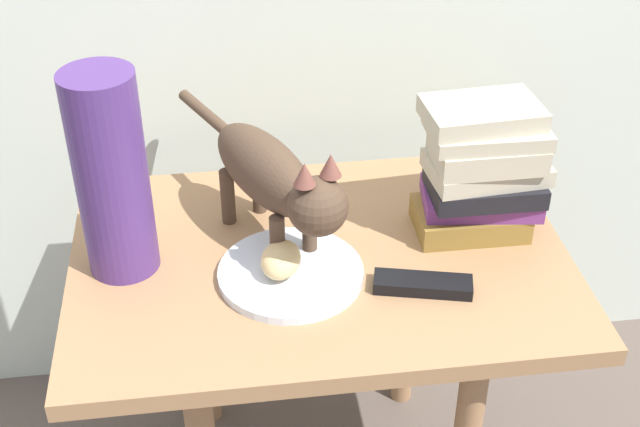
# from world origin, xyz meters

# --- Properties ---
(side_table) EXTENTS (0.80, 0.56, 0.57)m
(side_table) POSITION_xyz_m (0.00, 0.00, 0.49)
(side_table) COLOR #9E724C
(side_table) RESTS_ON ground
(plate) EXTENTS (0.23, 0.23, 0.01)m
(plate) POSITION_xyz_m (-0.05, -0.05, 0.58)
(plate) COLOR silver
(plate) RESTS_ON side_table
(bread_roll) EXTENTS (0.08, 0.10, 0.05)m
(bread_roll) POSITION_xyz_m (-0.07, -0.06, 0.61)
(bread_roll) COLOR #E0BC7A
(bread_roll) RESTS_ON plate
(cat) EXTENTS (0.24, 0.44, 0.23)m
(cat) POSITION_xyz_m (-0.07, 0.03, 0.70)
(cat) COLOR #4C3828
(cat) RESTS_ON side_table
(book_stack) EXTENTS (0.21, 0.14, 0.23)m
(book_stack) POSITION_xyz_m (0.27, 0.04, 0.69)
(book_stack) COLOR olive
(book_stack) RESTS_ON side_table
(green_vase) EXTENTS (0.11, 0.11, 0.33)m
(green_vase) POSITION_xyz_m (-0.31, 0.02, 0.74)
(green_vase) COLOR #4C2D72
(green_vase) RESTS_ON side_table
(tv_remote) EXTENTS (0.16, 0.08, 0.02)m
(tv_remote) POSITION_xyz_m (0.14, -0.11, 0.58)
(tv_remote) COLOR black
(tv_remote) RESTS_ON side_table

